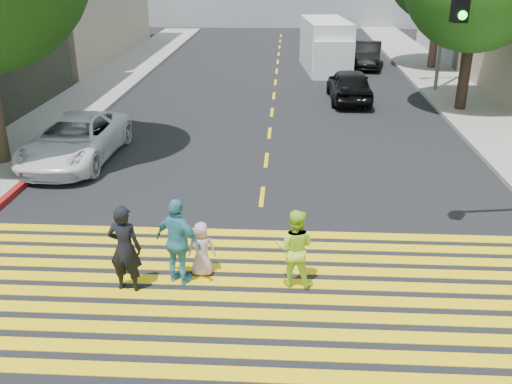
# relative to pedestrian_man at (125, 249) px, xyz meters

# --- Properties ---
(ground) EXTENTS (120.00, 120.00, 0.00)m
(ground) POSITION_rel_pedestrian_man_xyz_m (2.45, -1.18, -0.91)
(ground) COLOR black
(sidewalk_left) EXTENTS (3.00, 40.00, 0.15)m
(sidewalk_left) POSITION_rel_pedestrian_man_xyz_m (-6.05, 20.82, -0.84)
(sidewalk_left) COLOR gray
(sidewalk_left) RESTS_ON ground
(sidewalk_right) EXTENTS (3.00, 60.00, 0.15)m
(sidewalk_right) POSITION_rel_pedestrian_man_xyz_m (10.95, 13.82, -0.84)
(sidewalk_right) COLOR gray
(sidewalk_right) RESTS_ON ground
(curb_red) EXTENTS (0.20, 8.00, 0.16)m
(curb_red) POSITION_rel_pedestrian_man_xyz_m (-4.45, 4.82, -0.83)
(curb_red) COLOR maroon
(curb_red) RESTS_ON ground
(crosswalk) EXTENTS (13.40, 5.30, 0.01)m
(crosswalk) POSITION_rel_pedestrian_man_xyz_m (2.45, 0.09, -0.90)
(crosswalk) COLOR yellow
(crosswalk) RESTS_ON ground
(lane_line) EXTENTS (0.12, 34.40, 0.01)m
(lane_line) POSITION_rel_pedestrian_man_xyz_m (2.45, 21.32, -0.91)
(lane_line) COLOR yellow
(lane_line) RESTS_ON ground
(pedestrian_man) EXTENTS (0.72, 0.52, 1.82)m
(pedestrian_man) POSITION_rel_pedestrian_man_xyz_m (0.00, 0.00, 0.00)
(pedestrian_man) COLOR black
(pedestrian_man) RESTS_ON ground
(pedestrian_woman) EXTENTS (0.88, 0.74, 1.64)m
(pedestrian_woman) POSITION_rel_pedestrian_man_xyz_m (3.30, 0.38, -0.09)
(pedestrian_woman) COLOR #BEF636
(pedestrian_woman) RESTS_ON ground
(pedestrian_child) EXTENTS (0.59, 0.40, 1.18)m
(pedestrian_child) POSITION_rel_pedestrian_man_xyz_m (1.40, 0.66, -0.32)
(pedestrian_child) COLOR #CB9BB5
(pedestrian_child) RESTS_ON ground
(pedestrian_extra) EXTENTS (1.16, 0.88, 1.83)m
(pedestrian_extra) POSITION_rel_pedestrian_man_xyz_m (0.99, 0.32, 0.00)
(pedestrian_extra) COLOR teal
(pedestrian_extra) RESTS_ON ground
(white_sedan) EXTENTS (2.53, 5.24, 1.44)m
(white_sedan) POSITION_rel_pedestrian_man_xyz_m (-3.64, 7.42, -0.19)
(white_sedan) COLOR white
(white_sedan) RESTS_ON ground
(dark_car_near) EXTENTS (1.86, 4.43, 1.50)m
(dark_car_near) POSITION_rel_pedestrian_man_xyz_m (5.86, 15.93, -0.16)
(dark_car_near) COLOR black
(dark_car_near) RESTS_ON ground
(silver_car) EXTENTS (2.44, 4.86, 1.35)m
(silver_car) POSITION_rel_pedestrian_man_xyz_m (6.02, 27.37, -0.23)
(silver_car) COLOR gray
(silver_car) RESTS_ON ground
(dark_car_parked) EXTENTS (2.22, 4.57, 1.44)m
(dark_car_parked) POSITION_rel_pedestrian_man_xyz_m (7.68, 24.33, -0.19)
(dark_car_parked) COLOR black
(dark_car_parked) RESTS_ON ground
(white_van) EXTENTS (2.78, 6.07, 2.77)m
(white_van) POSITION_rel_pedestrian_man_xyz_m (5.21, 23.20, 0.40)
(white_van) COLOR silver
(white_van) RESTS_ON ground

